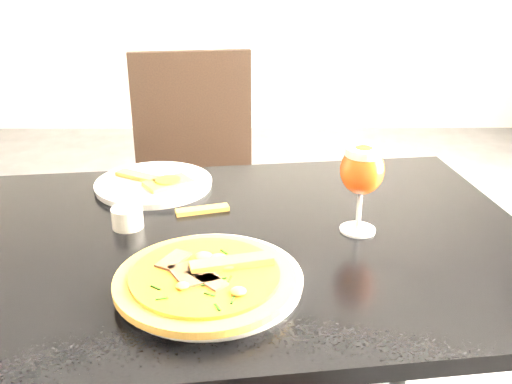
{
  "coord_description": "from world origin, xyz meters",
  "views": [
    {
      "loc": [
        0.29,
        -1.25,
        1.26
      ],
      "look_at": [
        0.29,
        -0.23,
        0.83
      ],
      "focal_mm": 40.0,
      "sensor_mm": 36.0,
      "label": 1
    }
  ],
  "objects_px": {
    "dining_table": "(230,277)",
    "chair_far": "(196,182)",
    "beer_glass": "(362,171)",
    "pizza": "(206,278)"
  },
  "relations": [
    {
      "from": "dining_table",
      "to": "chair_far",
      "type": "bearing_deg",
      "value": 92.95
    },
    {
      "from": "chair_far",
      "to": "beer_glass",
      "type": "bearing_deg",
      "value": -71.93
    },
    {
      "from": "dining_table",
      "to": "chair_far",
      "type": "height_order",
      "value": "chair_far"
    },
    {
      "from": "dining_table",
      "to": "pizza",
      "type": "distance_m",
      "value": 0.23
    },
    {
      "from": "chair_far",
      "to": "pizza",
      "type": "relative_size",
      "value": 3.21
    },
    {
      "from": "dining_table",
      "to": "beer_glass",
      "type": "relative_size",
      "value": 7.21
    },
    {
      "from": "chair_far",
      "to": "beer_glass",
      "type": "relative_size",
      "value": 5.34
    },
    {
      "from": "dining_table",
      "to": "chair_far",
      "type": "distance_m",
      "value": 0.87
    },
    {
      "from": "pizza",
      "to": "beer_glass",
      "type": "xyz_separation_m",
      "value": [
        0.29,
        0.22,
        0.1
      ]
    },
    {
      "from": "dining_table",
      "to": "pizza",
      "type": "relative_size",
      "value": 4.35
    }
  ]
}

